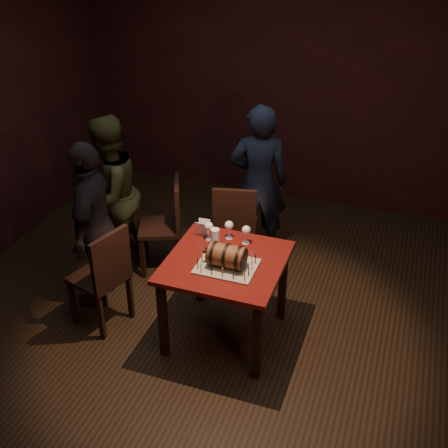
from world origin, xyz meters
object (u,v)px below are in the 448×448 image
at_px(person_left_front, 93,225).
at_px(chair_left_front, 104,274).
at_px(pub_table, 225,272).
at_px(chair_left_rear, 168,221).
at_px(wine_glass_mid, 229,226).
at_px(person_left_rear, 109,195).
at_px(barrel_cake, 227,256).
at_px(wine_glass_left, 209,227).
at_px(pint_of_ale, 215,238).
at_px(wine_glass_right, 246,231).
at_px(chair_back, 235,224).
at_px(person_back, 258,182).

bearing_deg(person_left_front, chair_left_front, 24.21).
bearing_deg(pub_table, chair_left_rear, 138.00).
height_order(wine_glass_mid, person_left_rear, person_left_rear).
bearing_deg(barrel_cake, wine_glass_left, 129.56).
height_order(chair_left_rear, person_left_front, person_left_front).
bearing_deg(wine_glass_mid, person_left_front, -170.43).
height_order(chair_left_front, person_left_rear, person_left_rear).
relative_size(wine_glass_mid, pint_of_ale, 1.07).
height_order(barrel_cake, wine_glass_left, barrel_cake).
bearing_deg(chair_left_rear, pub_table, -42.00).
xyz_separation_m(chair_left_front, person_left_front, (-0.26, 0.32, 0.24)).
bearing_deg(barrel_cake, pint_of_ale, 126.40).
bearing_deg(person_left_rear, chair_left_rear, 108.73).
distance_m(pub_table, wine_glass_left, 0.41).
height_order(wine_glass_left, wine_glass_mid, same).
relative_size(barrel_cake, pint_of_ale, 2.23).
relative_size(pub_table, pint_of_ale, 6.00).
relative_size(wine_glass_right, chair_left_front, 0.17).
distance_m(wine_glass_right, chair_back, 0.79).
distance_m(chair_back, chair_left_rear, 0.64).
xyz_separation_m(barrel_cake, person_left_front, (-1.28, 0.20, -0.09)).
bearing_deg(pint_of_ale, chair_back, 96.10).
xyz_separation_m(chair_back, chair_left_front, (-0.75, -1.13, 0.00)).
bearing_deg(wine_glass_right, person_back, 101.21).
bearing_deg(person_left_front, person_back, 122.24).
bearing_deg(wine_glass_mid, chair_left_front, -150.23).
height_order(chair_back, chair_left_front, same).
height_order(barrel_cake, person_left_rear, person_left_rear).
bearing_deg(wine_glass_right, person_left_rear, 166.44).
bearing_deg(pint_of_ale, pub_table, -49.38).
distance_m(wine_glass_right, person_left_rear, 1.51).
distance_m(chair_back, person_left_front, 1.32).
bearing_deg(person_left_front, person_left_rear, -179.62).
relative_size(chair_left_rear, person_left_front, 0.61).
relative_size(wine_glass_left, wine_glass_right, 1.00).
distance_m(barrel_cake, chair_left_rear, 1.27).
xyz_separation_m(wine_glass_mid, person_left_front, (-1.16, -0.20, -0.11)).
relative_size(chair_left_front, person_left_rear, 0.61).
relative_size(chair_left_rear, person_left_rear, 0.61).
distance_m(chair_back, person_back, 0.49).
xyz_separation_m(wine_glass_mid, person_left_rear, (-1.31, 0.33, -0.10)).
bearing_deg(chair_left_rear, chair_back, 14.75).
bearing_deg(barrel_cake, wine_glass_mid, 106.83).
xyz_separation_m(pub_table, chair_left_front, (-0.98, -0.20, -0.12)).
xyz_separation_m(chair_back, person_back, (0.10, 0.41, 0.26)).
height_order(wine_glass_right, pint_of_ale, wine_glass_right).
bearing_deg(person_back, wine_glass_right, 82.25).
bearing_deg(person_left_rear, barrel_cake, 69.12).
distance_m(wine_glass_left, wine_glass_mid, 0.17).
xyz_separation_m(barrel_cake, wine_glass_right, (0.03, 0.37, 0.02)).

